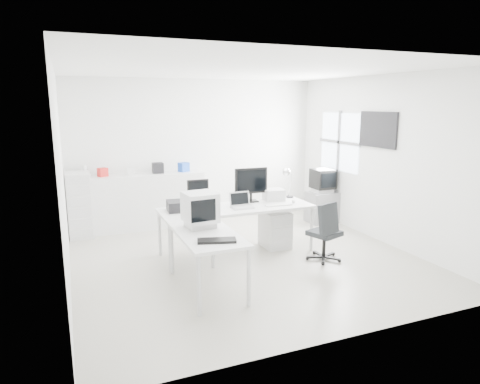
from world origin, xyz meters
name	(u,v)px	position (x,y,z in m)	size (l,w,h in m)	color
floor	(245,258)	(0.00, 0.00, 0.00)	(5.00, 5.00, 0.01)	beige
ceiling	(245,69)	(0.00, 0.00, 2.80)	(5.00, 5.00, 0.01)	white
back_wall	(197,151)	(0.00, 2.50, 1.40)	(5.00, 0.02, 2.80)	silver
left_wall	(62,179)	(-2.50, 0.00, 1.40)	(0.02, 5.00, 2.80)	silver
right_wall	(381,160)	(2.50, 0.00, 1.40)	(0.02, 5.00, 2.80)	silver
window	(339,142)	(2.48, 1.20, 1.60)	(0.02, 1.20, 1.10)	white
wall_picture	(378,130)	(2.47, 0.10, 1.90)	(0.04, 0.90, 0.60)	black
main_desk	(237,230)	(-0.02, 0.27, 0.38)	(2.40, 0.80, 0.75)	silver
side_desk	(207,261)	(-0.87, -0.83, 0.38)	(0.70, 1.40, 0.75)	silver
drawer_pedestal	(275,229)	(0.68, 0.32, 0.30)	(0.40, 0.50, 0.60)	silver
inkjet_printer	(182,206)	(-0.87, 0.37, 0.83)	(0.43, 0.34, 0.15)	black
lcd_monitor_small	(198,193)	(-0.57, 0.52, 0.96)	(0.34, 0.19, 0.42)	black
lcd_monitor_large	(251,185)	(0.33, 0.52, 1.04)	(0.55, 0.22, 0.58)	black
laptop	(242,202)	(0.03, 0.17, 0.85)	(0.31, 0.32, 0.21)	#B7B7BA
white_keyboard	(278,205)	(0.63, 0.12, 0.76)	(0.43, 0.13, 0.02)	silver
white_mouse	(294,201)	(0.93, 0.17, 0.78)	(0.06, 0.06, 0.06)	silver
laser_printer	(274,195)	(0.73, 0.49, 0.84)	(0.32, 0.28, 0.18)	#B7B7B7
desk_lamp	(290,185)	(1.08, 0.57, 0.96)	(0.14, 0.14, 0.43)	silver
crt_monitor	(200,211)	(-0.87, -0.58, 0.96)	(0.37, 0.37, 0.43)	#B7B7BA
black_keyboard	(217,241)	(-0.87, -1.23, 0.77)	(0.45, 0.18, 0.03)	black
office_chair	(325,230)	(1.08, -0.51, 0.46)	(0.53, 0.53, 0.93)	#26292C
tv_cabinet	(322,207)	(2.22, 1.32, 0.30)	(0.56, 0.46, 0.61)	slate
crt_tv	(323,181)	(2.22, 1.32, 0.83)	(0.50, 0.48, 0.45)	black
sideboard	(149,201)	(-1.04, 2.24, 0.52)	(2.08, 0.52, 1.04)	silver
clutter_box_a	(103,172)	(-1.84, 2.24, 1.12)	(0.15, 0.14, 0.15)	red
clutter_box_b	(131,171)	(-1.34, 2.24, 1.10)	(0.12, 0.11, 0.12)	silver
clutter_box_c	(158,168)	(-0.84, 2.24, 1.14)	(0.20, 0.18, 0.20)	black
clutter_box_d	(184,167)	(-0.34, 2.24, 1.13)	(0.18, 0.16, 0.18)	#1946B2
clutter_bottle	(85,171)	(-2.14, 2.28, 1.15)	(0.07, 0.07, 0.22)	silver
filing_cabinet	(80,205)	(-2.28, 2.10, 0.58)	(0.41, 0.48, 1.16)	silver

